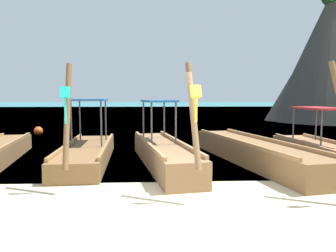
% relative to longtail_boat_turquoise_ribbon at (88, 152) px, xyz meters
% --- Properties ---
extents(ground, '(120.00, 120.00, 0.00)m').
position_rel_longtail_boat_turquoise_ribbon_xyz_m(ground, '(2.45, -4.41, -0.33)').
color(ground, beige).
extents(sea_water, '(120.00, 120.00, 0.00)m').
position_rel_longtail_boat_turquoise_ribbon_xyz_m(sea_water, '(2.45, 57.59, -0.32)').
color(sea_water, teal).
rests_on(sea_water, ground).
extents(longtail_boat_turquoise_ribbon, '(1.56, 5.90, 2.75)m').
position_rel_longtail_boat_turquoise_ribbon_xyz_m(longtail_boat_turquoise_ribbon, '(0.00, 0.00, 0.00)').
color(longtail_boat_turquoise_ribbon, brown).
rests_on(longtail_boat_turquoise_ribbon, ground).
extents(longtail_boat_yellow_ribbon, '(1.90, 6.14, 2.71)m').
position_rel_longtail_boat_turquoise_ribbon_xyz_m(longtail_boat_yellow_ribbon, '(2.29, -0.63, 0.06)').
color(longtail_boat_yellow_ribbon, olive).
rests_on(longtail_boat_yellow_ribbon, ground).
extents(longtail_boat_pink_ribbon, '(2.39, 7.12, 2.73)m').
position_rel_longtail_boat_turquoise_ribbon_xyz_m(longtail_boat_pink_ribbon, '(5.03, -0.38, 0.01)').
color(longtail_boat_pink_ribbon, brown).
rests_on(longtail_boat_pink_ribbon, ground).
extents(longtail_boat_blue_ribbon, '(1.23, 6.59, 2.62)m').
position_rel_longtail_boat_turquoise_ribbon_xyz_m(longtail_boat_blue_ribbon, '(7.35, -0.56, -0.01)').
color(longtail_boat_blue_ribbon, olive).
rests_on(longtail_boat_blue_ribbon, ground).
extents(karst_rock, '(9.54, 9.25, 11.26)m').
position_rel_longtail_boat_turquoise_ribbon_xyz_m(karst_rock, '(16.25, 15.55, 4.87)').
color(karst_rock, '#383833').
rests_on(karst_rock, ground).
extents(mooring_buoy_near, '(0.45, 0.45, 0.45)m').
position_rel_longtail_boat_turquoise_ribbon_xyz_m(mooring_buoy_near, '(-3.95, 7.02, -0.10)').
color(mooring_buoy_near, '#EA5119').
rests_on(mooring_buoy_near, sea_water).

